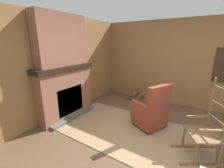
# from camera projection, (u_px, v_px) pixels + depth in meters

# --- Properties ---
(ground_plane) EXTENTS (14.00, 14.00, 0.00)m
(ground_plane) POSITION_uv_depth(u_px,v_px,m) (148.00, 146.00, 2.81)
(ground_plane) COLOR brown
(wood_panel_wall_left) EXTENTS (0.06, 5.34, 2.52)m
(wood_panel_wall_left) POSITION_uv_depth(u_px,v_px,m) (59.00, 68.00, 3.72)
(wood_panel_wall_left) COLOR olive
(wood_panel_wall_left) RESTS_ON ground
(wood_panel_wall_back) EXTENTS (5.34, 0.09, 2.52)m
(wood_panel_wall_back) POSITION_uv_depth(u_px,v_px,m) (181.00, 64.00, 4.39)
(wood_panel_wall_back) COLOR olive
(wood_panel_wall_back) RESTS_ON ground
(fireplace_hearth) EXTENTS (0.54, 1.59, 1.33)m
(fireplace_hearth) POSITION_uv_depth(u_px,v_px,m) (66.00, 92.00, 3.78)
(fireplace_hearth) COLOR brown
(fireplace_hearth) RESTS_ON ground
(chimney_breast) EXTENTS (0.29, 1.31, 1.17)m
(chimney_breast) POSITION_uv_depth(u_px,v_px,m) (61.00, 40.00, 3.44)
(chimney_breast) COLOR brown
(chimney_breast) RESTS_ON fireplace_hearth
(area_rug) EXTENTS (3.19, 1.72, 0.01)m
(area_rug) POSITION_uv_depth(u_px,v_px,m) (128.00, 131.00, 3.28)
(area_rug) COLOR #997A56
(area_rug) RESTS_ON ground
(armchair) EXTENTS (0.81, 0.82, 1.03)m
(armchair) POSITION_uv_depth(u_px,v_px,m) (151.00, 112.00, 3.33)
(armchair) COLOR brown
(armchair) RESTS_ON ground
(rocking_chair) EXTENTS (0.92, 0.81, 1.33)m
(rocking_chair) POSITION_uv_depth(u_px,v_px,m) (205.00, 134.00, 2.43)
(rocking_chair) COLOR brown
(rocking_chair) RESTS_ON ground
(firewood_stack) EXTENTS (0.48, 0.36, 0.28)m
(firewood_stack) POSITION_uv_depth(u_px,v_px,m) (134.00, 96.00, 5.04)
(firewood_stack) COLOR brown
(firewood_stack) RESTS_ON ground
(oil_lamp_vase) EXTENTS (0.11, 0.11, 0.24)m
(oil_lamp_vase) POSITION_uv_depth(u_px,v_px,m) (44.00, 64.00, 3.20)
(oil_lamp_vase) COLOR silver
(oil_lamp_vase) RESTS_ON fireplace_hearth
(storage_case) EXTENTS (0.15, 0.20, 0.14)m
(storage_case) POSITION_uv_depth(u_px,v_px,m) (70.00, 61.00, 3.79)
(storage_case) COLOR brown
(storage_case) RESTS_ON fireplace_hearth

